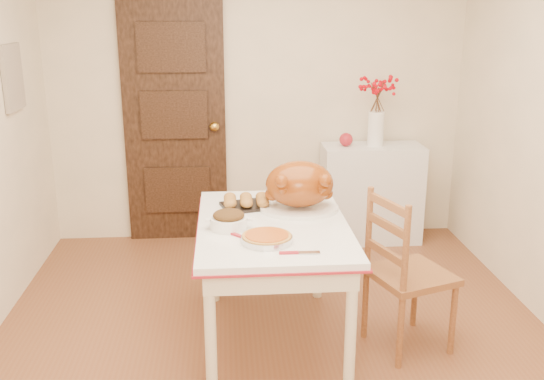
{
  "coord_description": "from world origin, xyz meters",
  "views": [
    {
      "loc": [
        -0.28,
        -3.19,
        1.98
      ],
      "look_at": [
        -0.01,
        0.2,
        0.95
      ],
      "focal_mm": 40.6,
      "sensor_mm": 36.0,
      "label": 1
    }
  ],
  "objects": [
    {
      "name": "photo_board",
      "position": [
        -1.73,
        1.2,
        1.5
      ],
      "size": [
        0.03,
        0.35,
        0.45
      ],
      "primitive_type": "cube",
      "color": "#BCB59C",
      "rests_on": "ground"
    },
    {
      "name": "carving_knife",
      "position": [
        -0.17,
        -0.11,
        0.78
      ],
      "size": [
        0.22,
        0.23,
        0.01
      ],
      "primitive_type": null,
      "rotation": [
        0.0,
        0.0,
        -0.81
      ],
      "color": "silver",
      "rests_on": "kitchen_table"
    },
    {
      "name": "wall_back",
      "position": [
        0.0,
        2.0,
        1.25
      ],
      "size": [
        3.5,
        0.0,
        2.5
      ],
      "primitive_type": "cube",
      "color": "beige",
      "rests_on": "ground"
    },
    {
      "name": "pie_server",
      "position": [
        0.08,
        -0.33,
        0.78
      ],
      "size": [
        0.21,
        0.06,
        0.01
      ],
      "primitive_type": null,
      "rotation": [
        0.0,
        0.0,
        -0.01
      ],
      "color": "silver",
      "rests_on": "kitchen_table"
    },
    {
      "name": "door_back",
      "position": [
        -0.7,
        1.97,
        1.03
      ],
      "size": [
        0.85,
        0.06,
        2.06
      ],
      "primitive_type": "cube",
      "color": "black",
      "rests_on": "ground"
    },
    {
      "name": "apple",
      "position": [
        0.73,
        1.78,
        0.9
      ],
      "size": [
        0.11,
        0.11,
        0.11
      ],
      "primitive_type": "sphere",
      "color": "maroon",
      "rests_on": "sideboard"
    },
    {
      "name": "floor",
      "position": [
        0.0,
        0.0,
        0.0
      ],
      "size": [
        3.5,
        4.0,
        0.0
      ],
      "primitive_type": "cube",
      "color": "brown",
      "rests_on": "ground"
    },
    {
      "name": "drinking_glass",
      "position": [
        0.02,
        0.64,
        0.83
      ],
      "size": [
        0.09,
        0.09,
        0.12
      ],
      "primitive_type": "cylinder",
      "rotation": [
        0.0,
        0.0,
        0.27
      ],
      "color": "white",
      "rests_on": "kitchen_table"
    },
    {
      "name": "wall_front",
      "position": [
        0.0,
        -2.0,
        1.25
      ],
      "size": [
        3.5,
        0.0,
        2.5
      ],
      "primitive_type": "cube",
      "color": "beige",
      "rests_on": "ground"
    },
    {
      "name": "sideboard",
      "position": [
        0.96,
        1.78,
        0.42
      ],
      "size": [
        0.84,
        0.37,
        0.84
      ],
      "primitive_type": "cube",
      "color": "silver",
      "rests_on": "floor"
    },
    {
      "name": "berry_vase",
      "position": [
        0.98,
        1.78,
        1.14
      ],
      "size": [
        0.31,
        0.31,
        0.6
      ],
      "primitive_type": null,
      "color": "white",
      "rests_on": "sideboard"
    },
    {
      "name": "pumpkin_pie",
      "position": [
        -0.07,
        -0.15,
        0.8
      ],
      "size": [
        0.34,
        0.34,
        0.06
      ],
      "primitive_type": "cylinder",
      "rotation": [
        0.0,
        0.0,
        -0.3
      ],
      "color": "#B15017",
      "rests_on": "kitchen_table"
    },
    {
      "name": "chair_oak",
      "position": [
        0.79,
        0.04,
        0.48
      ],
      "size": [
        0.55,
        0.55,
        0.97
      ],
      "primitive_type": null,
      "rotation": [
        0.0,
        0.0,
        1.91
      ],
      "color": "#965A32",
      "rests_on": "floor"
    },
    {
      "name": "stuffing_dish",
      "position": [
        -0.27,
        0.07,
        0.82
      ],
      "size": [
        0.29,
        0.25,
        0.1
      ],
      "primitive_type": null,
      "rotation": [
        0.0,
        0.0,
        -0.15
      ],
      "color": "#4B3117",
      "rests_on": "kitchen_table"
    },
    {
      "name": "shaker_pair",
      "position": [
        0.26,
        0.65,
        0.81
      ],
      "size": [
        0.09,
        0.06,
        0.08
      ],
      "primitive_type": null,
      "rotation": [
        0.0,
        0.0,
        0.3
      ],
      "color": "white",
      "rests_on": "kitchen_table"
    },
    {
      "name": "kitchen_table",
      "position": [
        -0.01,
        0.15,
        0.38
      ],
      "size": [
        0.88,
        1.29,
        0.77
      ],
      "primitive_type": null,
      "color": "white",
      "rests_on": "floor"
    },
    {
      "name": "rolls_tray",
      "position": [
        -0.16,
        0.44,
        0.81
      ],
      "size": [
        0.34,
        0.3,
        0.08
      ],
      "primitive_type": null,
      "rotation": [
        0.0,
        0.0,
        0.29
      ],
      "color": "#A97431",
      "rests_on": "kitchen_table"
    },
    {
      "name": "turkey_platter",
      "position": [
        0.16,
        0.35,
        0.92
      ],
      "size": [
        0.54,
        0.45,
        0.3
      ],
      "primitive_type": null,
      "rotation": [
        0.0,
        0.0,
        -0.15
      ],
      "color": "brown",
      "rests_on": "kitchen_table"
    }
  ]
}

